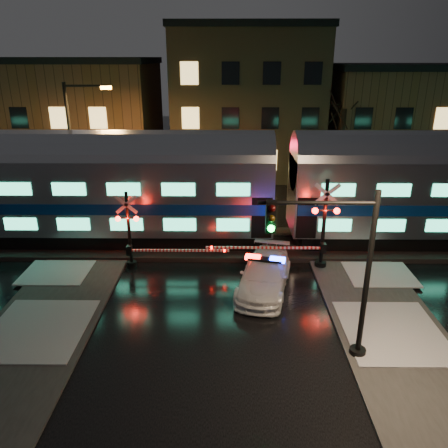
{
  "coord_description": "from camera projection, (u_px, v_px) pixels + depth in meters",
  "views": [
    {
      "loc": [
        0.52,
        -16.53,
        9.49
      ],
      "look_at": [
        0.29,
        2.5,
        2.2
      ],
      "focal_mm": 35.0,
      "sensor_mm": 36.0,
      "label": 1
    }
  ],
  "objects": [
    {
      "name": "police_car",
      "position": [
        264.0,
        275.0,
        18.82
      ],
      "size": [
        3.0,
        5.17,
        1.57
      ],
      "rotation": [
        0.0,
        0.0,
        -0.22
      ],
      "color": "white",
      "rests_on": "ground"
    },
    {
      "name": "building_left",
      "position": [
        74.0,
        119.0,
        37.91
      ],
      "size": [
        14.0,
        10.0,
        9.0
      ],
      "primitive_type": "cube",
      "color": "#533120",
      "rests_on": "ground"
    },
    {
      "name": "train",
      "position": [
        282.0,
        185.0,
        22.26
      ],
      "size": [
        51.0,
        3.12,
        5.92
      ],
      "color": "black",
      "rests_on": "ballast"
    },
    {
      "name": "sidewalk_right",
      "position": [
        426.0,
        392.0,
        13.14
      ],
      "size": [
        4.0,
        20.0,
        0.12
      ],
      "primitive_type": "cube",
      "color": "#2D2D2D",
      "rests_on": "ground"
    },
    {
      "name": "ground",
      "position": [
        217.0,
        292.0,
        18.84
      ],
      "size": [
        120.0,
        120.0,
        0.0
      ],
      "primitive_type": "plane",
      "color": "black",
      "rests_on": "ground"
    },
    {
      "name": "crossing_signal_left",
      "position": [
        137.0,
        238.0,
        20.47
      ],
      "size": [
        5.33,
        0.64,
        3.77
      ],
      "color": "black",
      "rests_on": "ground"
    },
    {
      "name": "ballast",
      "position": [
        219.0,
        243.0,
        23.46
      ],
      "size": [
        90.0,
        4.2,
        0.24
      ],
      "primitive_type": "cube",
      "color": "black",
      "rests_on": "ground"
    },
    {
      "name": "crossing_signal_right",
      "position": [
        316.0,
        233.0,
        20.29
      ],
      "size": [
        6.21,
        0.67,
        4.4
      ],
      "color": "black",
      "rests_on": "ground"
    },
    {
      "name": "streetlight",
      "position": [
        76.0,
        144.0,
        25.64
      ],
      "size": [
        2.74,
        0.29,
        8.2
      ],
      "color": "black",
      "rests_on": "ground"
    },
    {
      "name": "traffic_light",
      "position": [
        339.0,
        275.0,
        13.68
      ],
      "size": [
        3.79,
        0.69,
        5.86
      ],
      "rotation": [
        0.0,
        0.0,
        0.01
      ],
      "color": "black",
      "rests_on": "ground"
    },
    {
      "name": "building_right",
      "position": [
        397.0,
        122.0,
        37.7
      ],
      "size": [
        12.0,
        10.0,
        8.5
      ],
      "primitive_type": "cube",
      "color": "#533120",
      "rests_on": "ground"
    },
    {
      "name": "building_mid",
      "position": [
        246.0,
        103.0,
        37.77
      ],
      "size": [
        12.0,
        11.0,
        11.5
      ],
      "primitive_type": "cube",
      "color": "brown",
      "rests_on": "ground"
    }
  ]
}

